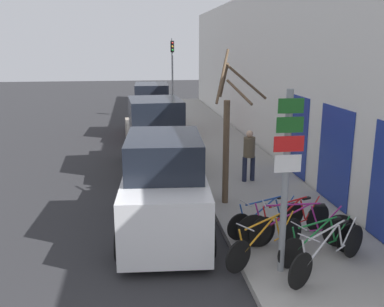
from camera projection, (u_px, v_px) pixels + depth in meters
name	position (u px, v px, depth m)	size (l,w,h in m)	color
ground_plane	(162.00, 166.00, 15.56)	(80.00, 80.00, 0.00)	#28282B
sidewalk_curb	(217.00, 144.00, 18.58)	(3.20, 32.00, 0.15)	gray
building_facade	(259.00, 70.00, 17.97)	(0.23, 32.00, 6.50)	silver
signpost	(286.00, 176.00, 7.53)	(0.54, 0.14, 3.38)	gray
bicycle_0	(329.00, 252.00, 7.86)	(2.05, 1.34, 0.92)	black
bicycle_1	(321.00, 243.00, 8.31)	(1.96, 0.75, 0.85)	black
bicycle_2	(267.00, 241.00, 8.33)	(1.89, 1.21, 0.87)	black
bicycle_3	(297.00, 228.00, 8.84)	(2.45, 0.51, 0.98)	black
bicycle_4	(291.00, 222.00, 9.23)	(2.09, 0.85, 0.91)	black
bicycle_5	(267.00, 218.00, 9.49)	(1.96, 0.76, 0.83)	black
parked_car_0	(164.00, 188.00, 9.85)	(2.25, 4.62, 2.31)	silver
parked_car_1	(155.00, 138.00, 14.79)	(2.28, 4.56, 2.51)	gray
parked_car_2	(152.00, 112.00, 20.70)	(2.06, 4.76, 2.50)	maroon
pedestrian_near	(249.00, 152.00, 13.09)	(0.41, 0.35, 1.60)	#1E2338
street_tree	(228.00, 137.00, 11.04)	(1.56, 1.85, 4.01)	brown
traffic_light	(172.00, 67.00, 25.00)	(0.20, 0.30, 4.50)	gray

